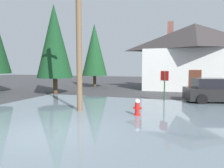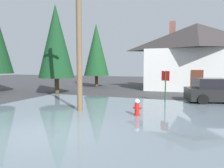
% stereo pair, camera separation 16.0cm
% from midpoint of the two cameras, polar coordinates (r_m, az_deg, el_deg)
% --- Properties ---
extents(ground_plane, '(80.00, 80.00, 0.10)m').
position_cam_midpoint_polar(ground_plane, '(7.88, -17.24, -13.06)').
color(ground_plane, '#38383A').
extents(flood_puddle, '(13.58, 12.39, 0.05)m').
position_cam_midpoint_polar(flood_puddle, '(9.59, -3.05, -9.15)').
color(flood_puddle, slate).
rests_on(flood_puddle, ground).
extents(lane_stop_bar, '(3.49, 0.38, 0.01)m').
position_cam_midpoint_polar(lane_stop_bar, '(6.76, -25.54, -15.89)').
color(lane_stop_bar, silver).
rests_on(lane_stop_bar, ground).
extents(fire_hydrant, '(0.41, 0.36, 0.82)m').
position_cam_midpoint_polar(fire_hydrant, '(10.07, 7.14, -6.29)').
color(fire_hydrant, red).
rests_on(fire_hydrant, ground).
extents(utility_pole, '(1.60, 0.28, 9.49)m').
position_cam_midpoint_polar(utility_pole, '(11.25, -8.42, 18.06)').
color(utility_pole, brown).
rests_on(utility_pole, ground).
extents(stop_sign_far, '(0.57, 0.34, 2.03)m').
position_cam_midpoint_polar(stop_sign_far, '(14.21, 14.37, 1.00)').
color(stop_sign_far, '#1E4C28').
rests_on(stop_sign_far, ground).
extents(house, '(10.24, 6.34, 6.99)m').
position_cam_midpoint_polar(house, '(22.76, 21.62, 7.08)').
color(house, silver).
rests_on(house, ground).
extents(parked_car, '(4.63, 2.91, 1.56)m').
position_cam_midpoint_polar(parked_car, '(15.28, 27.14, -1.69)').
color(parked_car, black).
rests_on(parked_car, ground).
extents(pine_tree_tall_left, '(2.99, 2.99, 7.47)m').
position_cam_midpoint_polar(pine_tree_tall_left, '(18.85, -14.47, 10.94)').
color(pine_tree_tall_left, '#4C3823').
rests_on(pine_tree_tall_left, ground).
extents(pine_tree_mid_left, '(2.81, 2.81, 7.02)m').
position_cam_midpoint_polar(pine_tree_mid_left, '(24.30, -4.01, 9.06)').
color(pine_tree_mid_left, '#4C3823').
rests_on(pine_tree_mid_left, ground).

